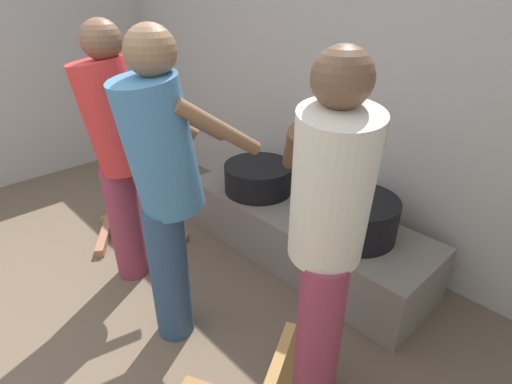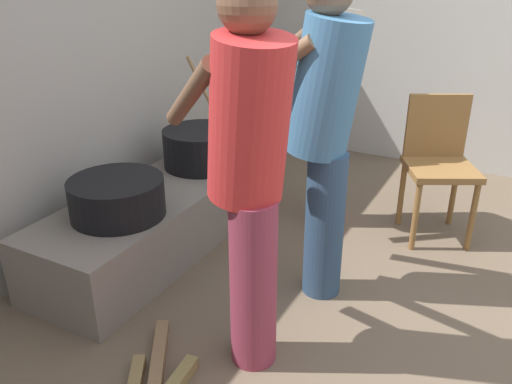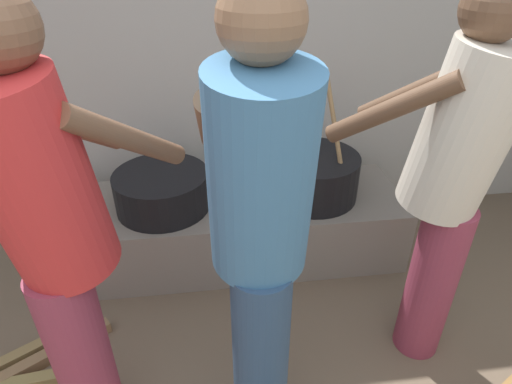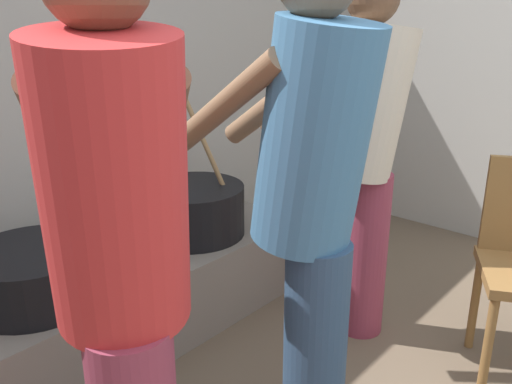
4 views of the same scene
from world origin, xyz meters
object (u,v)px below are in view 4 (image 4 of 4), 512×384
Objects in this scene: cooking_pot_secondary at (35,274)px; cook_in_red_shirt at (121,262)px; cooking_pot_main at (193,210)px; cook_in_blue_shirt at (312,195)px; cook_in_cream_shirt at (365,142)px.

cooking_pot_secondary is 0.31× the size of cook_in_red_shirt.
cook_in_red_shirt reaches higher than cooking_pot_secondary.
cooking_pot_main is at bearing 1.07° from cooking_pot_secondary.
cook_in_blue_shirt reaches higher than cook_in_red_shirt.
cooking_pot_main is 0.44× the size of cook_in_cream_shirt.
cooking_pot_main is 1.17m from cook_in_blue_shirt.
cook_in_red_shirt is (-1.05, -0.93, 0.41)m from cooking_pot_main.
cooking_pot_main is at bearing 66.40° from cook_in_blue_shirt.
cook_in_red_shirt is at bearing -138.32° from cooking_pot_main.
cooking_pot_secondary is 1.15m from cook_in_blue_shirt.
cook_in_red_shirt is 0.99× the size of cook_in_blue_shirt.
cook_in_red_shirt is at bearing -171.90° from cook_in_cream_shirt.
cooking_pot_main is at bearing 113.22° from cook_in_cream_shirt.
cooking_pot_main reaches higher than cooking_pot_secondary.
cook_in_blue_shirt is (-0.44, -1.00, 0.42)m from cooking_pot_main.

